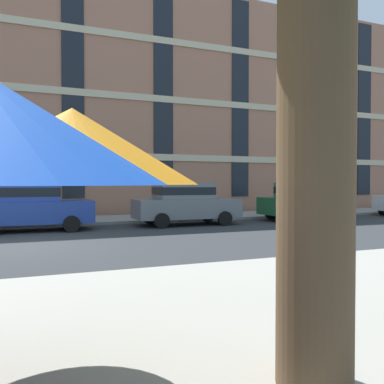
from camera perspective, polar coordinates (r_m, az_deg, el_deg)
ground_plane at (r=12.02m, az=-24.66°, el=-7.23°), size 120.00×120.00×0.00m
sidewalk_far at (r=18.77m, az=-23.48°, el=-4.03°), size 56.00×3.60×0.12m
apartment_building at (r=27.28m, az=-22.96°, el=10.95°), size 47.78×12.08×12.80m
sedan_blue at (r=15.60m, az=-22.47°, el=-1.79°), size 4.40×1.98×1.78m
sedan_gray at (r=16.64m, az=-0.96°, el=-1.52°), size 4.40×1.98×1.78m
sedan_green at (r=19.63m, az=16.00°, el=-1.15°), size 4.40×1.98×1.78m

